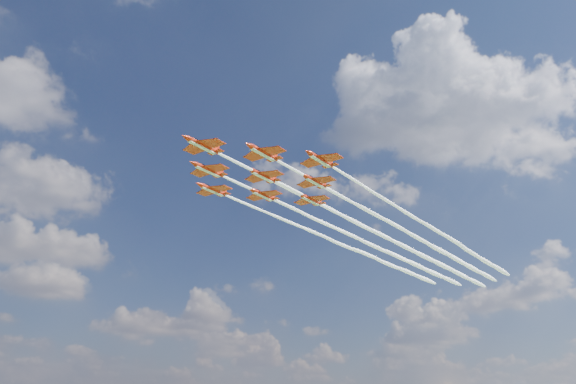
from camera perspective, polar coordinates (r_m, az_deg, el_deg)
jet_lead at (r=167.90m, az=7.87°, el=-3.54°), size 136.21×55.24×2.68m
jet_row2_port at (r=173.28m, az=11.71°, el=-3.84°), size 136.21×55.24×2.68m
jet_row2_starb at (r=179.84m, az=7.18°, el=-4.73°), size 136.21×55.24×2.68m
jet_row3_port at (r=179.40m, az=15.31°, el=-4.11°), size 136.21×55.24×2.68m
jet_row3_centre at (r=185.09m, az=10.80°, el=-4.98°), size 136.21×55.24×2.68m
jet_row3_starb at (r=191.88m, az=6.57°, el=-5.77°), size 136.21×55.24×2.68m
jet_row4_port at (r=191.02m, az=14.21°, el=-5.20°), size 136.21×55.24×2.68m
jet_row4_starb at (r=196.99m, az=9.99°, el=-5.98°), size 136.21×55.24×2.68m
jet_tail at (r=202.77m, az=13.23°, el=-6.16°), size 136.21×55.24×2.68m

